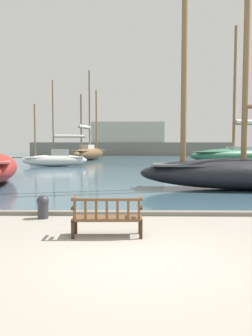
{
  "coord_description": "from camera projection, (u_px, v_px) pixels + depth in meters",
  "views": [
    {
      "loc": [
        -0.02,
        -5.91,
        2.1
      ],
      "look_at": [
        -0.29,
        10.0,
        1.0
      ],
      "focal_mm": 35.0,
      "sensor_mm": 36.0,
      "label": 1
    }
  ],
  "objects": [
    {
      "name": "park_bench",
      "position": [
        107.0,
        216.0,
        7.52
      ],
      "size": [
        1.61,
        0.56,
        0.92
      ],
      "color": "#322113",
      "rests_on": "ground"
    },
    {
      "name": "mooring_bollard",
      "position": [
        43.0,
        206.0,
        9.4
      ],
      "size": [
        0.35,
        0.35,
        0.68
      ],
      "color": "#2D2D33",
      "rests_on": "ground"
    },
    {
      "name": "sailboat_distant_harbor",
      "position": [
        89.0,
        152.0,
        45.59
      ],
      "size": [
        4.63,
        10.29,
        12.35
      ],
      "color": "brown",
      "rests_on": "harbor_water"
    },
    {
      "name": "quay_edge_kerb",
      "position": [
        132.0,
        213.0,
        9.87
      ],
      "size": [
        40.0,
        0.3,
        0.12
      ],
      "primitive_type": "cube",
      "color": "slate",
      "rests_on": "ground"
    },
    {
      "name": "far_breakwater",
      "position": [
        130.0,
        144.0,
        65.83
      ],
      "size": [
        40.61,
        2.4,
        6.8
      ],
      "color": "slate",
      "rests_on": "ground"
    },
    {
      "name": "sailboat_far_starboard",
      "position": [
        248.0,
        168.0,
        15.01
      ],
      "size": [
        10.23,
        3.37,
        13.68
      ],
      "color": "black",
      "rests_on": "harbor_water"
    },
    {
      "name": "harbor_water",
      "position": [
        132.0,
        159.0,
        49.92
      ],
      "size": [
        100.0,
        80.0,
        0.08
      ],
      "primitive_type": "cube",
      "color": "#385666",
      "rests_on": "ground"
    },
    {
      "name": "ground_plane",
      "position": [
        132.0,
        259.0,
        6.04
      ],
      "size": [
        160.0,
        160.0,
        0.0
      ],
      "primitive_type": "plane",
      "color": "gray"
    },
    {
      "name": "sailboat_mid_starboard",
      "position": [
        56.0,
        159.0,
        31.59
      ],
      "size": [
        7.01,
        3.01,
        8.2
      ],
      "color": "silver",
      "rests_on": "harbor_water"
    },
    {
      "name": "sailboat_outer_port",
      "position": [
        236.0,
        153.0,
        37.44
      ],
      "size": [
        11.55,
        5.79,
        15.32
      ],
      "color": "#2D6647",
      "rests_on": "harbor_water"
    }
  ]
}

